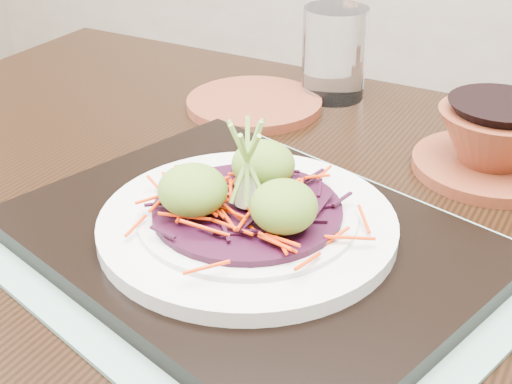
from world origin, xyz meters
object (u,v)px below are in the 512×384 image
(white_plate, at_px, (248,223))
(terracotta_bowl_set, at_px, (493,145))
(terracotta_side_plate, at_px, (254,104))
(water_glass, at_px, (334,53))
(serving_tray, at_px, (248,240))
(dining_table, at_px, (307,326))

(white_plate, bearing_deg, terracotta_bowl_set, 50.90)
(terracotta_side_plate, relative_size, water_glass, 1.46)
(terracotta_side_plate, xyz_separation_m, terracotta_bowl_set, (0.28, -0.07, 0.02))
(terracotta_side_plate, height_order, water_glass, water_glass)
(white_plate, relative_size, terracotta_bowl_set, 1.46)
(terracotta_side_plate, xyz_separation_m, water_glass, (0.08, 0.07, 0.05))
(white_plate, height_order, water_glass, water_glass)
(serving_tray, height_order, terracotta_bowl_set, terracotta_bowl_set)
(dining_table, distance_m, white_plate, 0.14)
(terracotta_bowl_set, bearing_deg, water_glass, 144.49)
(dining_table, xyz_separation_m, water_glass, (-0.07, 0.32, 0.15))
(white_plate, bearing_deg, water_glass, 93.54)
(terracotta_bowl_set, bearing_deg, serving_tray, -129.10)
(serving_tray, xyz_separation_m, water_glass, (-0.02, 0.36, 0.04))
(dining_table, bearing_deg, serving_tray, -130.22)
(terracotta_side_plate, bearing_deg, terracotta_bowl_set, -14.67)
(white_plate, bearing_deg, terracotta_side_plate, 109.06)
(serving_tray, bearing_deg, terracotta_bowl_set, 75.43)
(serving_tray, distance_m, white_plate, 0.02)
(water_glass, bearing_deg, terracotta_bowl_set, -35.51)
(serving_tray, height_order, water_glass, water_glass)
(serving_tray, bearing_deg, water_glass, 118.07)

